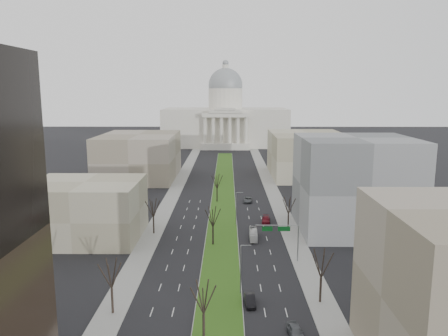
{
  "coord_description": "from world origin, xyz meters",
  "views": [
    {
      "loc": [
        1.36,
        -17.37,
        35.65
      ],
      "look_at": [
        0.35,
        109.27,
        13.11
      ],
      "focal_mm": 35.0,
      "sensor_mm": 36.0,
      "label": 1
    }
  ],
  "objects_px": {
    "car_grey_near": "(295,331)",
    "car_grey_far": "(248,200)",
    "car_black": "(250,300)",
    "box_van": "(253,234)",
    "car_red": "(266,220)"
  },
  "relations": [
    {
      "from": "car_grey_near",
      "to": "car_grey_far",
      "type": "distance_m",
      "value": 78.43
    },
    {
      "from": "car_black",
      "to": "car_grey_far",
      "type": "height_order",
      "value": "car_black"
    },
    {
      "from": "car_grey_near",
      "to": "box_van",
      "type": "distance_m",
      "value": 43.13
    },
    {
      "from": "car_grey_far",
      "to": "car_red",
      "type": "bearing_deg",
      "value": -76.24
    },
    {
      "from": "car_grey_near",
      "to": "car_red",
      "type": "relative_size",
      "value": 0.91
    },
    {
      "from": "car_grey_near",
      "to": "car_grey_far",
      "type": "bearing_deg",
      "value": 86.39
    },
    {
      "from": "car_red",
      "to": "box_van",
      "type": "xyz_separation_m",
      "value": [
        -4.23,
        -13.3,
        0.33
      ]
    },
    {
      "from": "car_grey_near",
      "to": "car_black",
      "type": "relative_size",
      "value": 1.01
    },
    {
      "from": "car_red",
      "to": "car_grey_far",
      "type": "distance_m",
      "value": 22.42
    },
    {
      "from": "box_van",
      "to": "car_black",
      "type": "bearing_deg",
      "value": -92.3
    },
    {
      "from": "car_black",
      "to": "car_red",
      "type": "xyz_separation_m",
      "value": [
        6.74,
        46.47,
        -0.02
      ]
    },
    {
      "from": "car_red",
      "to": "car_grey_far",
      "type": "xyz_separation_m",
      "value": [
        -3.96,
        22.07,
        -0.01
      ]
    },
    {
      "from": "car_black",
      "to": "box_van",
      "type": "relative_size",
      "value": 0.61
    },
    {
      "from": "car_red",
      "to": "car_grey_far",
      "type": "bearing_deg",
      "value": 105.56
    },
    {
      "from": "car_black",
      "to": "car_red",
      "type": "relative_size",
      "value": 0.9
    }
  ]
}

